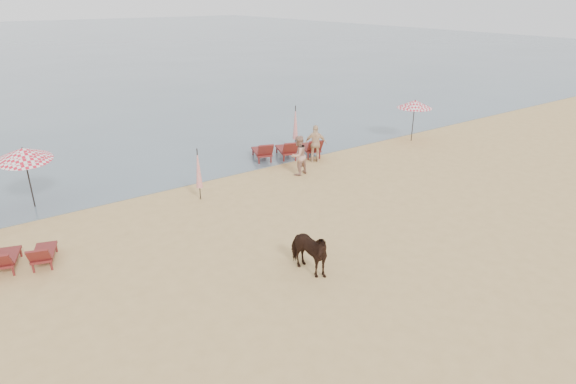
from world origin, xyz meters
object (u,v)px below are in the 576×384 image
lounger_cluster_right (287,149)px  cow (308,252)px  umbrella_open_right (415,104)px  beachgoer_right_b (316,144)px  umbrella_open_left_b (23,154)px  lounger_cluster_left (24,256)px  beachgoer_right_a (298,155)px  umbrella_closed_right (295,123)px  umbrella_closed_left (198,168)px

lounger_cluster_right → cow: (-5.18, -8.31, 0.20)m
umbrella_open_right → cow: (-12.12, -7.01, -1.26)m
lounger_cluster_right → beachgoer_right_b: (0.81, -1.05, 0.39)m
lounger_cluster_right → cow: 9.80m
umbrella_open_left_b → umbrella_open_right: 17.54m
lounger_cluster_left → umbrella_open_left_b: 4.73m
lounger_cluster_right → beachgoer_right_a: bearing=-92.9°
umbrella_closed_right → beachgoer_right_a: 3.56m
lounger_cluster_left → beachgoer_right_a: (10.60, 1.64, 0.46)m
umbrella_open_right → umbrella_closed_right: umbrella_closed_right is taller
beachgoer_right_a → beachgoer_right_b: beachgoer_right_b is taller
cow → beachgoer_right_a: 7.71m
lounger_cluster_left → lounger_cluster_right: bearing=35.3°
umbrella_open_right → cow: size_ratio=1.37×
lounger_cluster_left → umbrella_open_right: (18.35, 2.31, 1.54)m
cow → beachgoer_right_b: 9.42m
umbrella_closed_left → umbrella_closed_right: bearing=24.5°
umbrella_closed_right → cow: umbrella_closed_right is taller
lounger_cluster_left → cow: size_ratio=1.21×
beachgoer_right_a → beachgoer_right_b: 1.86m
beachgoer_right_b → umbrella_open_right: bearing=-146.9°
cow → beachgoer_right_a: bearing=47.6°
umbrella_closed_right → cow: bearing=-124.3°
umbrella_open_right → lounger_cluster_right: bearing=170.8°
lounger_cluster_right → umbrella_open_right: bearing=9.1°
lounger_cluster_right → umbrella_closed_left: umbrella_closed_left is taller
lounger_cluster_right → beachgoer_right_a: size_ratio=2.03×
umbrella_closed_left → umbrella_open_left_b: bearing=152.0°
umbrella_open_left_b → beachgoer_right_b: 11.50m
beachgoer_right_b → umbrella_closed_left: bearing=44.2°
beachgoer_right_a → beachgoer_right_b: (1.63, 0.91, 0.00)m
lounger_cluster_left → umbrella_open_left_b: size_ratio=0.81×
umbrella_open_left_b → cow: bearing=-40.5°
umbrella_open_left_b → umbrella_closed_left: bearing=-8.8°
beachgoer_right_a → beachgoer_right_b: size_ratio=0.99×
lounger_cluster_right → beachgoer_right_b: size_ratio=2.02×
lounger_cluster_left → beachgoer_right_a: size_ratio=1.11×
umbrella_open_right → umbrella_closed_right: bearing=160.0°
lounger_cluster_left → lounger_cluster_right: (11.42, 3.61, 0.08)m
lounger_cluster_left → beachgoer_right_b: beachgoer_right_b is taller
lounger_cluster_right → beachgoer_right_b: beachgoer_right_b is taller
beachgoer_right_b → umbrella_open_left_b: bearing=26.4°
umbrella_open_left_b → cow: 10.57m
umbrella_open_left_b → beachgoer_right_b: bearing=10.2°
umbrella_closed_right → beachgoer_right_a: (-1.97, -2.92, -0.49)m
umbrella_closed_left → cow: bearing=-88.6°
lounger_cluster_right → umbrella_closed_right: bearing=59.5°
cow → beachgoer_right_a: beachgoer_right_a is taller
umbrella_closed_left → beachgoer_right_b: bearing=8.7°
umbrella_closed_left → cow: (0.16, -6.32, -0.55)m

